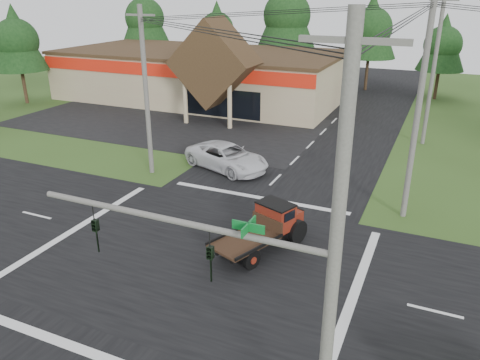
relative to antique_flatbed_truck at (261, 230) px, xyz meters
The scene contains 18 objects.
ground 2.99m from the antique_flatbed_truck, 145.82° to the right, with size 120.00×120.00×0.00m, color #324E1C.
road_ns 2.99m from the antique_flatbed_truck, 145.82° to the right, with size 12.00×120.00×0.02m, color black.
road_ew 2.99m from the antique_flatbed_truck, 145.82° to the right, with size 120.00×12.00×0.02m, color black.
parking_apron 23.90m from the antique_flatbed_truck, 133.11° to the left, with size 28.00×14.00×0.02m, color black.
cvs_building 33.34m from the antique_flatbed_truck, 122.77° to the left, with size 30.40×18.20×9.19m.
traffic_signal_mast 10.29m from the antique_flatbed_truck, 68.89° to the right, with size 8.12×0.24×7.00m.
utility_pole_nr 11.41m from the antique_flatbed_truck, 60.26° to the right, with size 2.00×0.30×11.00m.
utility_pole_nw 12.91m from the antique_flatbed_truck, 148.07° to the left, with size 2.00×0.30×10.50m.
utility_pole_ne 9.85m from the antique_flatbed_truck, 48.51° to the left, with size 2.00×0.30×11.50m.
utility_pole_n 21.72m from the antique_flatbed_truck, 74.45° to the left, with size 2.00×0.30×11.20m.
tree_row_a 50.69m from the antique_flatbed_truck, 130.06° to the left, with size 6.72×6.72×12.12m.
tree_row_b 46.52m from the antique_flatbed_truck, 118.90° to the left, with size 5.60×5.60×10.10m.
tree_row_c 42.01m from the antique_flatbed_truck, 107.35° to the left, with size 7.28×7.28×13.13m.
tree_row_d 40.99m from the antique_flatbed_truck, 93.28° to the left, with size 6.16×6.16×11.11m.
tree_row_e 39.16m from the antique_flatbed_truck, 81.59° to the left, with size 5.04×5.04×9.09m.
tree_side_w 39.36m from the antique_flatbed_truck, 151.76° to the left, with size 5.60×5.60×10.10m.
antique_flatbed_truck is the anchor object (origin of this frame).
white_pickup 10.87m from the antique_flatbed_truck, 123.65° to the left, with size 2.80×6.08×1.69m, color silver.
Camera 1 is at (9.14, -16.18, 11.22)m, focal length 35.00 mm.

